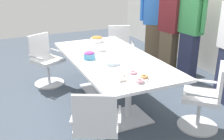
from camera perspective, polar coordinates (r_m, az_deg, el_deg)
The scene contains 14 objects.
ground_plane at distance 4.43m, azimuth 0.00°, elevation -6.71°, with size 10.00×10.00×0.01m, color #3D4754.
conference_table at distance 4.18m, azimuth 0.00°, elevation 0.96°, with size 2.40×1.20×0.75m.
office_chair_0 at distance 2.99m, azimuth -3.25°, elevation -12.61°, with size 0.72×0.72×0.91m.
office_chair_1 at distance 3.79m, azimuth 18.80°, elevation -6.05°, with size 0.76×0.76×0.91m.
office_chair_2 at distance 5.62m, azimuth 1.62°, elevation 3.91°, with size 0.69×0.69×0.91m.
office_chair_3 at distance 5.11m, azimuth -13.67°, elevation 1.53°, with size 0.73×0.73×0.91m.
person_standing_0 at distance 6.08m, azimuth 8.72°, elevation 10.25°, with size 0.44×0.53×1.80m.
person_standing_1 at distance 5.48m, azimuth 11.98°, elevation 8.70°, with size 0.61×0.31×1.78m.
person_standing_2 at distance 5.23m, azimuth 16.13°, elevation 8.35°, with size 0.62×0.27×1.87m.
snack_bowl_pretzels at distance 5.01m, azimuth -3.15°, elevation 6.48°, with size 0.23×0.23×0.11m.
snack_bowl_candy_mix at distance 4.08m, azimuth -4.76°, elevation 3.13°, with size 0.18×0.18×0.12m.
donut_platter at distance 3.37m, azimuth 4.25°, elevation -1.58°, with size 0.40×0.40×0.04m.
plate_stack at distance 3.86m, azimuth 0.00°, elevation 1.59°, with size 0.22×0.22×0.05m.
napkin_pile at distance 4.47m, azimuth -2.43°, elevation 4.57°, with size 0.15×0.15×0.09m, color white.
Camera 1 is at (3.57, -1.63, 2.06)m, focal length 43.77 mm.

